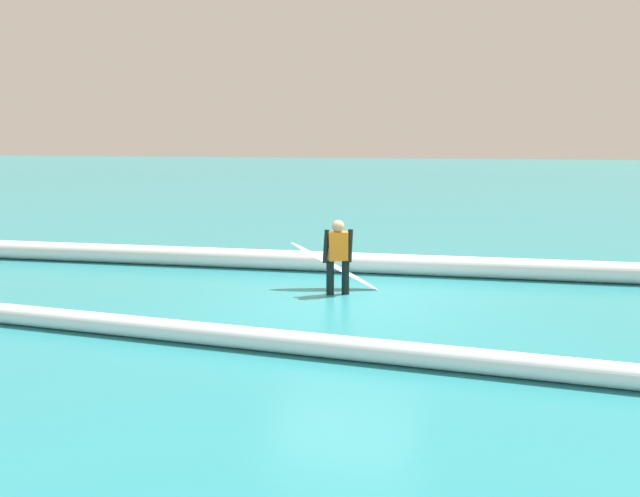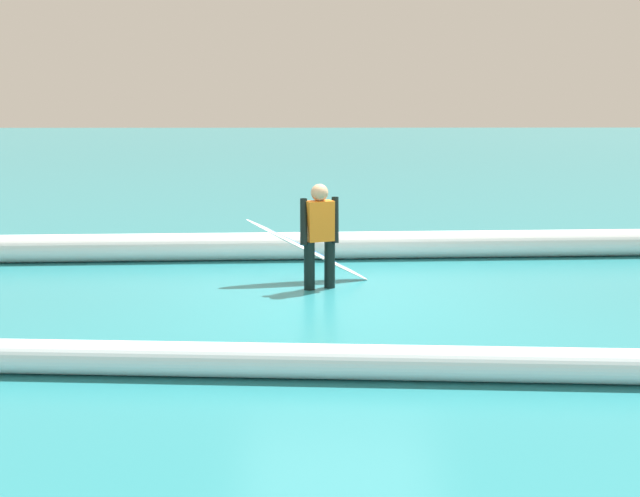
{
  "view_description": "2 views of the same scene",
  "coord_description": "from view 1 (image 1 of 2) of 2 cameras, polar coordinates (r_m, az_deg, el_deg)",
  "views": [
    {
      "loc": [
        -1.94,
        10.18,
        2.78
      ],
      "look_at": [
        -0.01,
        1.94,
        1.28
      ],
      "focal_mm": 35.0,
      "sensor_mm": 36.0,
      "label": 1
    },
    {
      "loc": [
        0.41,
        8.74,
        2.3
      ],
      "look_at": [
        0.27,
        1.03,
        0.83
      ],
      "focal_mm": 41.61,
      "sensor_mm": 36.0,
      "label": 2
    }
  ],
  "objects": [
    {
      "name": "ground_plane",
      "position": [
        10.73,
        2.32,
        -4.97
      ],
      "size": [
        155.8,
        155.8,
        0.0
      ],
      "primitive_type": "plane",
      "color": "teal"
    },
    {
      "name": "surfer",
      "position": [
        11.13,
        1.65,
        -0.43
      ],
      "size": [
        0.49,
        0.39,
        1.35
      ],
      "rotation": [
        0.0,
        0.0,
        3.5
      ],
      "color": "black",
      "rests_on": "ground_plane"
    },
    {
      "name": "surfboard",
      "position": [
        11.61,
        1.31,
        -1.62
      ],
      "size": [
        1.67,
        0.44,
        0.9
      ],
      "color": "white",
      "rests_on": "ground_plane"
    },
    {
      "name": "wave_crest_foreground",
      "position": [
        13.46,
        -4.99,
        -0.99
      ],
      "size": [
        24.55,
        1.35,
        0.42
      ],
      "primitive_type": "cylinder",
      "rotation": [
        0.0,
        1.57,
        0.04
      ],
      "color": "white",
      "rests_on": "ground_plane"
    },
    {
      "name": "wave_crest_midground",
      "position": [
        7.99,
        3.47,
        -9.16
      ],
      "size": [
        24.42,
        1.96,
        0.3
      ],
      "primitive_type": "cylinder",
      "rotation": [
        0.0,
        1.57,
        -0.07
      ],
      "color": "white",
      "rests_on": "ground_plane"
    }
  ]
}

